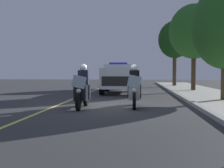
# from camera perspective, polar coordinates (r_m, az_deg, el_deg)

# --- Properties ---
(ground_plane) EXTENTS (80.00, 80.00, 0.00)m
(ground_plane) POSITION_cam_1_polar(r_m,az_deg,el_deg) (11.09, -0.16, -4.72)
(ground_plane) COLOR #333335
(curb_strip) EXTENTS (48.00, 0.24, 0.15)m
(curb_strip) POSITION_cam_1_polar(r_m,az_deg,el_deg) (11.27, 17.52, -4.34)
(curb_strip) COLOR #9E9B93
(curb_strip) RESTS_ON ground
(lane_stripe_center) EXTENTS (48.00, 0.12, 0.01)m
(lane_stripe_center) POSITION_cam_1_polar(r_m,az_deg,el_deg) (11.55, -11.59, -4.46)
(lane_stripe_center) COLOR #E0D14C
(lane_stripe_center) RESTS_ON ground
(police_motorcycle_lead_left) EXTENTS (2.14, 0.56, 1.72)m
(police_motorcycle_lead_left) POSITION_cam_1_polar(r_m,az_deg,el_deg) (10.50, -6.27, -1.31)
(police_motorcycle_lead_left) COLOR black
(police_motorcycle_lead_left) RESTS_ON ground
(police_motorcycle_lead_right) EXTENTS (2.14, 0.56, 1.72)m
(police_motorcycle_lead_right) POSITION_cam_1_polar(r_m,az_deg,el_deg) (10.77, 4.77, -1.21)
(police_motorcycle_lead_right) COLOR black
(police_motorcycle_lead_right) RESTS_ON ground
(police_suv) EXTENTS (4.93, 2.13, 2.05)m
(police_suv) POSITION_cam_1_polar(r_m,az_deg,el_deg) (17.97, 1.31, 1.45)
(police_suv) COLOR silver
(police_suv) RESTS_ON ground
(tree_far_back) EXTENTS (3.59, 3.59, 6.22)m
(tree_far_back) POSITION_cam_1_polar(r_m,az_deg,el_deg) (20.62, 17.03, 10.59)
(tree_far_back) COLOR #42301E
(tree_far_back) RESTS_ON sidewalk_strip
(tree_behind_suv) EXTENTS (3.21, 3.21, 6.29)m
(tree_behind_suv) POSITION_cam_1_polar(r_m,az_deg,el_deg) (27.14, 13.21, 9.12)
(tree_behind_suv) COLOR #4C3823
(tree_behind_suv) RESTS_ON sidewalk_strip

